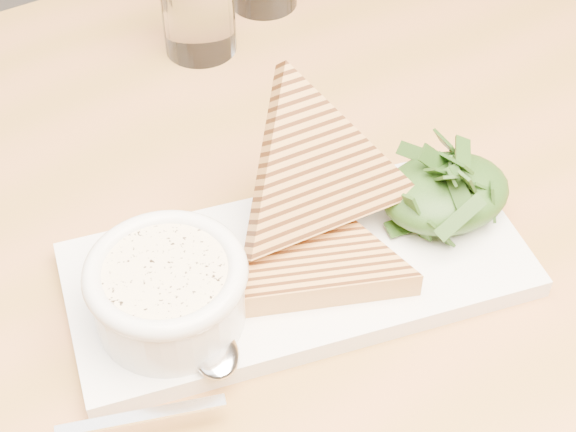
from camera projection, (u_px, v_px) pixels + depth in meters
name	position (u px, v px, depth m)	size (l,w,h in m)	color
table_top	(340.00, 208.00, 0.78)	(1.28, 0.85, 0.04)	#AE703C
table_leg_br	(558.00, 113.00, 1.44)	(0.06, 0.06, 0.68)	#AE703C
platter	(298.00, 270.00, 0.69)	(0.36, 0.16, 0.02)	white
soup_bowl	(169.00, 298.00, 0.63)	(0.11, 0.11, 0.04)	white
soup	(166.00, 274.00, 0.61)	(0.09, 0.09, 0.01)	beige
bowl_rim	(165.00, 272.00, 0.61)	(0.12, 0.12, 0.01)	white
sandwich_flat	(311.00, 255.00, 0.67)	(0.17, 0.17, 0.02)	#BF8542
sandwich_lean	(317.00, 172.00, 0.67)	(0.17, 0.17, 0.10)	#BF8542
salad_base	(445.00, 192.00, 0.71)	(0.11, 0.09, 0.04)	black
arugula_pile	(446.00, 187.00, 0.70)	(0.11, 0.10, 0.05)	#3D6222
spoon_bowl	(216.00, 353.00, 0.62)	(0.03, 0.05, 0.01)	silver
spoon_handle	(141.00, 416.00, 0.58)	(0.11, 0.01, 0.00)	silver
glass_near	(197.00, 1.00, 0.87)	(0.07, 0.07, 0.11)	white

